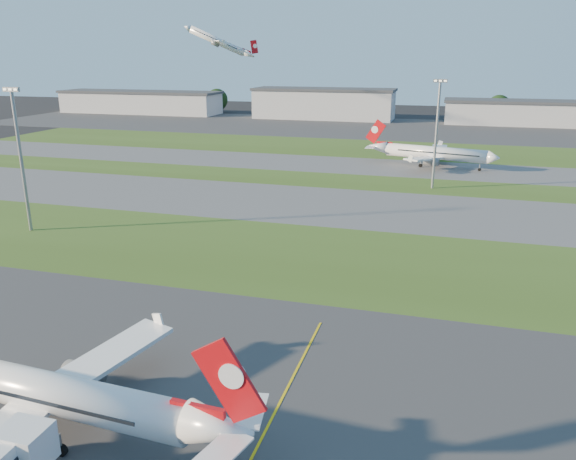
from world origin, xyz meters
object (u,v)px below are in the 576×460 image
(airliner_parked, at_px, (49,393))
(light_mast_west, at_px, (20,151))
(light_mast_centre, at_px, (437,127))
(airliner_taxiing, at_px, (434,153))

(airliner_parked, relative_size, light_mast_west, 1.31)
(airliner_parked, relative_size, light_mast_centre, 1.31)
(airliner_parked, bearing_deg, light_mast_west, 134.41)
(light_mast_west, xyz_separation_m, light_mast_centre, (70.00, 56.00, 0.00))
(airliner_taxiing, bearing_deg, airliner_parked, 92.03)
(airliner_taxiing, relative_size, light_mast_centre, 1.39)
(airliner_taxiing, height_order, light_mast_west, light_mast_west)
(airliner_parked, bearing_deg, airliner_taxiing, 81.65)
(airliner_taxiing, xyz_separation_m, light_mast_west, (-69.21, -84.49, 10.83))
(light_mast_west, distance_m, light_mast_centre, 89.64)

